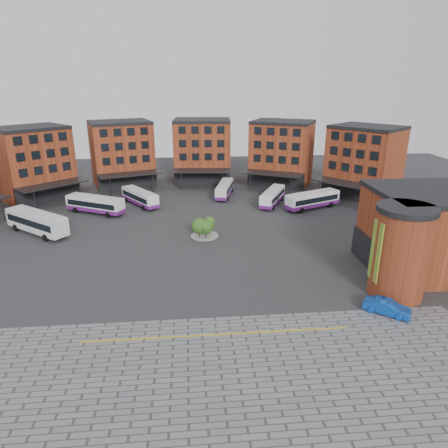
{
  "coord_description": "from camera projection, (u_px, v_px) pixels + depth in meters",
  "views": [
    {
      "loc": [
        -0.22,
        -46.63,
        23.41
      ],
      "look_at": [
        4.57,
        6.34,
        4.0
      ],
      "focal_mm": 32.0,
      "sensor_mm": 36.0,
      "label": 1
    }
  ],
  "objects": [
    {
      "name": "ground",
      "position": [
        193.0,
        271.0,
        51.68
      ],
      "size": [
        160.0,
        160.0,
        0.0
      ],
      "primitive_type": "plane",
      "color": "#28282B",
      "rests_on": "ground"
    },
    {
      "name": "bus_c",
      "position": [
        140.0,
        197.0,
        77.99
      ],
      "size": [
        8.04,
        10.12,
        2.99
      ],
      "rotation": [
        0.0,
        0.0,
        0.6
      ],
      "color": "white",
      "rests_on": "ground"
    },
    {
      "name": "blue_car",
      "position": [
        387.0,
        307.0,
        42.0
      ],
      "size": [
        4.79,
        4.12,
        1.56
      ],
      "primitive_type": "imported",
      "rotation": [
        0.0,
        0.0,
        0.94
      ],
      "color": "#0C3EA1",
      "rests_on": "ground"
    },
    {
      "name": "bus_e",
      "position": [
        273.0,
        197.0,
        78.45
      ],
      "size": [
        6.87,
        10.42,
        2.95
      ],
      "rotation": [
        0.0,
        0.0,
        -0.47
      ],
      "color": "white",
      "rests_on": "ground"
    },
    {
      "name": "bus_a",
      "position": [
        37.0,
        221.0,
        63.45
      ],
      "size": [
        11.58,
        10.01,
        3.54
      ],
      "rotation": [
        0.0,
        0.0,
        0.9
      ],
      "color": "silver",
      "rests_on": "ground"
    },
    {
      "name": "paving_zone",
      "position": [
        224.0,
        396.0,
        31.26
      ],
      "size": [
        50.0,
        22.0,
        0.02
      ],
      "primitive_type": "cube",
      "color": "slate",
      "rests_on": "ground"
    },
    {
      "name": "bus_b",
      "position": [
        95.0,
        204.0,
        73.16
      ],
      "size": [
        11.31,
        7.58,
        3.21
      ],
      "rotation": [
        0.0,
        0.0,
        1.09
      ],
      "color": "white",
      "rests_on": "ground"
    },
    {
      "name": "bus_f",
      "position": [
        313.0,
        200.0,
        75.93
      ],
      "size": [
        11.41,
        7.03,
        3.2
      ],
      "rotation": [
        0.0,
        0.0,
        -1.15
      ],
      "color": "white",
      "rests_on": "ground"
    },
    {
      "name": "yellow_line",
      "position": [
        217.0,
        335.0,
        38.74
      ],
      "size": [
        26.0,
        0.15,
        0.02
      ],
      "primitive_type": "cube",
      "color": "gold",
      "rests_on": "paving_zone"
    },
    {
      "name": "east_building",
      "position": [
        424.0,
        234.0,
        49.43
      ],
      "size": [
        17.4,
        15.4,
        10.6
      ],
      "color": "brown",
      "rests_on": "ground"
    },
    {
      "name": "tree_island",
      "position": [
        204.0,
        227.0,
        62.01
      ],
      "size": [
        4.4,
        4.4,
        3.17
      ],
      "color": "gray",
      "rests_on": "ground"
    },
    {
      "name": "main_building",
      "position": [
        167.0,
        160.0,
        84.58
      ],
      "size": [
        94.14,
        42.48,
        14.6
      ],
      "color": "brown",
      "rests_on": "ground"
    },
    {
      "name": "bus_d",
      "position": [
        225.0,
        189.0,
        83.93
      ],
      "size": [
        4.81,
        10.47,
        2.87
      ],
      "rotation": [
        0.0,
        0.0,
        -0.25
      ],
      "color": "silver",
      "rests_on": "ground"
    }
  ]
}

